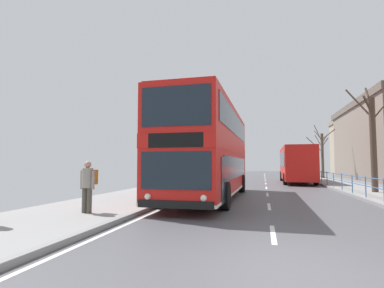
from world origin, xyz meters
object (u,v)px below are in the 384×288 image
at_px(pedestrian_with_backpack, 88,183).
at_px(double_decker_bus_main, 210,151).
at_px(bare_tree_far_00, 322,152).
at_px(background_bus_far_lane, 296,164).
at_px(bare_tree_far_01, 373,139).
at_px(background_building_02, 367,146).

bearing_deg(pedestrian_with_backpack, double_decker_bus_main, 63.76).
bearing_deg(bare_tree_far_00, pedestrian_with_backpack, -113.58).
height_order(background_bus_far_lane, bare_tree_far_00, bare_tree_far_00).
bearing_deg(double_decker_bus_main, background_bus_far_lane, 68.97).
height_order(background_bus_far_lane, bare_tree_far_01, bare_tree_far_01).
distance_m(pedestrian_with_backpack, background_building_02, 47.43).
relative_size(double_decker_bus_main, pedestrian_with_backpack, 6.99).
bearing_deg(background_bus_far_lane, double_decker_bus_main, -111.03).
height_order(double_decker_bus_main, background_building_02, background_building_02).
bearing_deg(bare_tree_far_01, background_bus_far_lane, 106.80).
bearing_deg(background_bus_far_lane, bare_tree_far_00, 63.80).
bearing_deg(double_decker_bus_main, background_building_02, 63.33).
xyz_separation_m(bare_tree_far_00, background_building_02, (9.17, 14.76, 1.49)).
xyz_separation_m(pedestrian_with_backpack, bare_tree_far_01, (11.49, 10.05, 2.00)).
distance_m(double_decker_bus_main, bare_tree_far_00, 23.47).
distance_m(background_bus_far_lane, pedestrian_with_backpack, 21.91).
relative_size(pedestrian_with_backpack, bare_tree_far_01, 0.27).
height_order(pedestrian_with_backpack, bare_tree_far_00, bare_tree_far_00).
distance_m(background_bus_far_lane, bare_tree_far_01, 10.71).
bearing_deg(double_decker_bus_main, pedestrian_with_backpack, -116.24).
relative_size(bare_tree_far_00, background_building_02, 0.55).
bearing_deg(background_bus_far_lane, bare_tree_far_01, -73.20).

